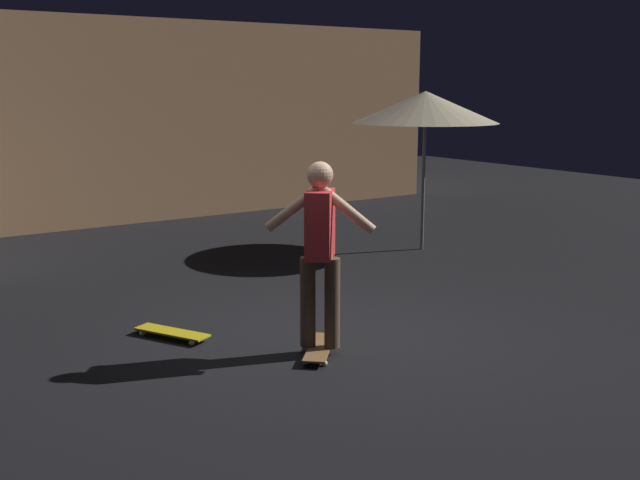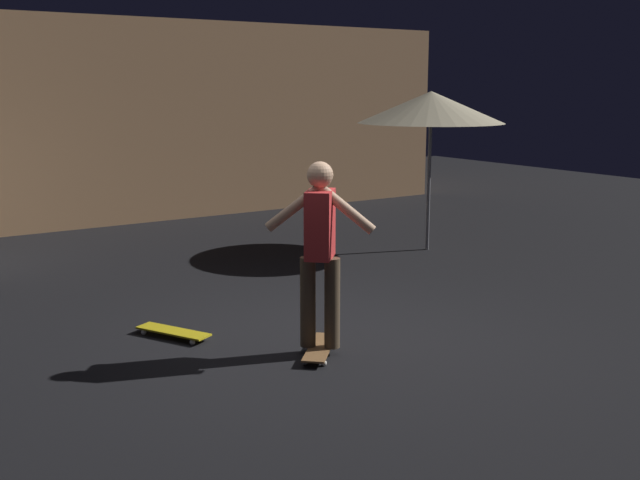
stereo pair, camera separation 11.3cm
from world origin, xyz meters
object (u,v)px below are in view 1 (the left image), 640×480
(patio_umbrella, at_px, (425,107))
(skateboard_spare, at_px, (172,333))
(skateboard_ridden, at_px, (320,348))
(skater, at_px, (320,241))

(patio_umbrella, height_order, skateboard_spare, patio_umbrella)
(skateboard_ridden, bearing_deg, skater, 116.57)
(patio_umbrella, distance_m, skateboard_ridden, 5.17)
(skateboard_spare, relative_size, skater, 0.47)
(skateboard_ridden, bearing_deg, patio_umbrella, 37.01)
(skateboard_spare, distance_m, skater, 1.78)
(skateboard_ridden, distance_m, skater, 0.98)
(skateboard_ridden, relative_size, skateboard_spare, 0.90)
(skateboard_ridden, bearing_deg, skateboard_spare, 128.30)
(patio_umbrella, bearing_deg, skateboard_spare, -160.21)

